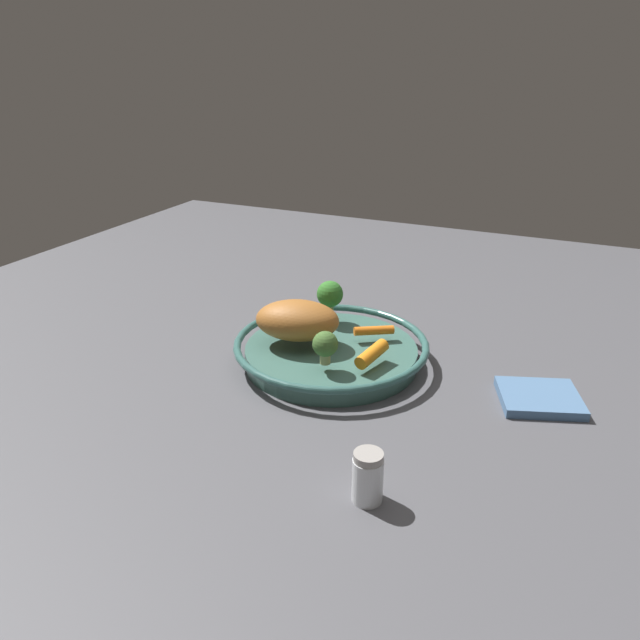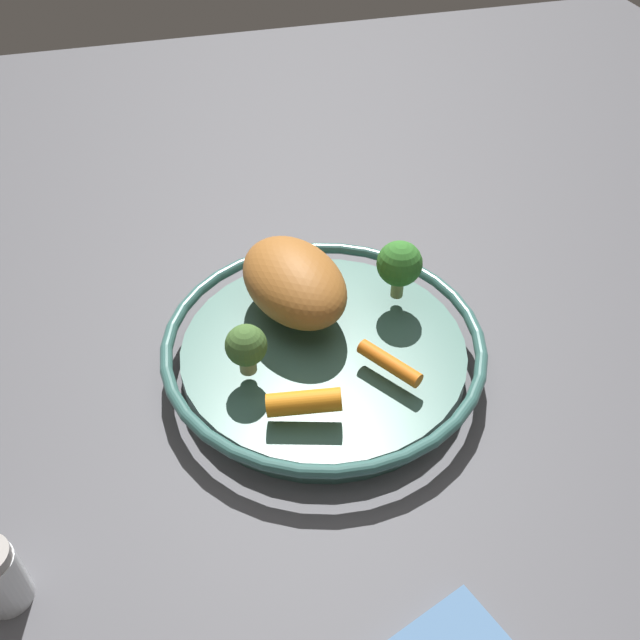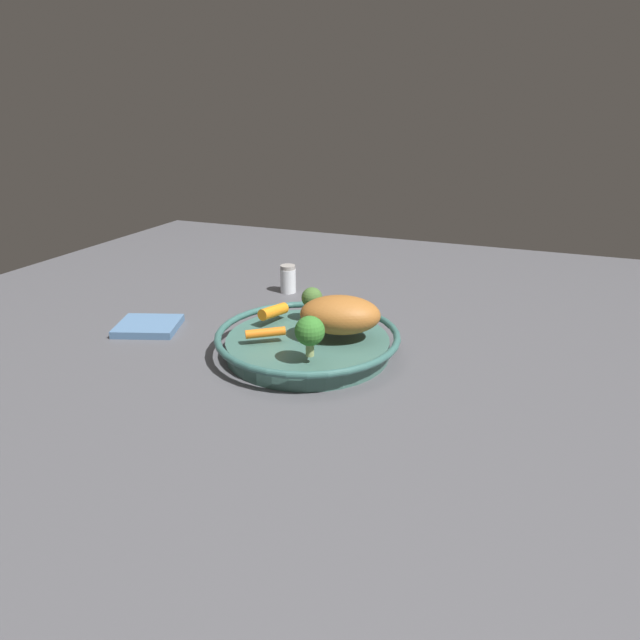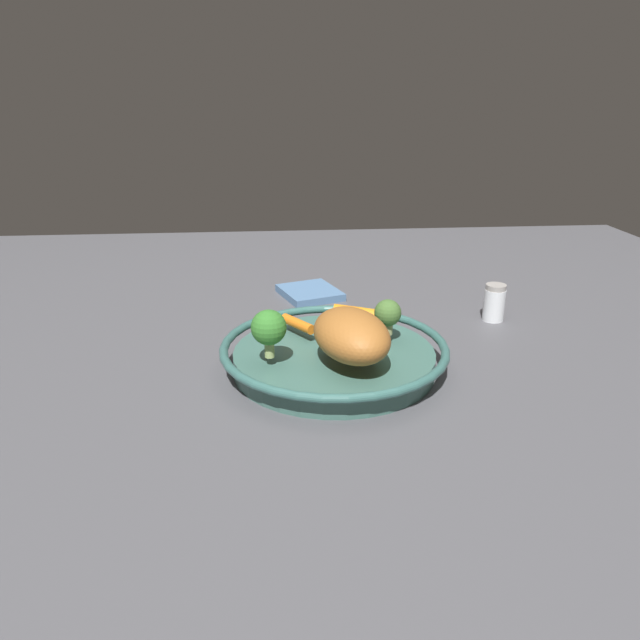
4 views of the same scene
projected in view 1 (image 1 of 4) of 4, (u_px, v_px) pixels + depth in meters
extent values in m
plane|color=#4C4C51|center=(331.00, 363.00, 1.02)|extent=(1.84, 1.84, 0.00)
cylinder|color=#3D665B|center=(331.00, 355.00, 1.02)|extent=(0.28, 0.28, 0.03)
torus|color=#34615B|center=(331.00, 343.00, 1.01)|extent=(0.32, 0.32, 0.01)
ellipsoid|color=#A4632A|center=(297.00, 320.00, 1.00)|extent=(0.13, 0.16, 0.06)
cylinder|color=orange|center=(374.00, 330.00, 1.02)|extent=(0.05, 0.06, 0.02)
cylinder|color=orange|center=(372.00, 354.00, 0.94)|extent=(0.07, 0.04, 0.03)
cylinder|color=#97A966|center=(330.00, 310.00, 1.09)|extent=(0.01, 0.01, 0.02)
sphere|color=#32762A|center=(330.00, 294.00, 1.08)|extent=(0.05, 0.05, 0.05)
cylinder|color=tan|center=(325.00, 359.00, 0.93)|extent=(0.02, 0.02, 0.02)
sphere|color=#42682E|center=(325.00, 344.00, 0.92)|extent=(0.04, 0.04, 0.04)
cylinder|color=silver|center=(368.00, 480.00, 0.70)|extent=(0.04, 0.04, 0.06)
cylinder|color=#9E9993|center=(368.00, 457.00, 0.69)|extent=(0.03, 0.03, 0.01)
cube|color=#4C7099|center=(539.00, 398.00, 0.91)|extent=(0.13, 0.14, 0.01)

